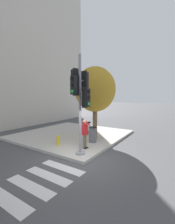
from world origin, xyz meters
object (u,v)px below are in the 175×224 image
(street_tree, at_px, (95,90))
(trash_bin, at_px, (93,135))
(traffic_signal_pole, at_px, (80,94))
(person_photographer, at_px, (85,131))
(fire_hydrant, at_px, (58,140))

(street_tree, height_order, trash_bin, street_tree)
(traffic_signal_pole, bearing_deg, trash_bin, 14.16)
(person_photographer, relative_size, trash_bin, 1.66)
(person_photographer, distance_m, trash_bin, 1.40)
(trash_bin, bearing_deg, person_photographer, -169.83)
(person_photographer, bearing_deg, street_tree, 15.41)
(trash_bin, bearing_deg, fire_hydrant, 139.88)
(fire_hydrant, height_order, trash_bin, trash_bin)
(traffic_signal_pole, distance_m, person_photographer, 2.36)
(traffic_signal_pole, xyz_separation_m, person_photographer, (0.91, 0.32, -2.15))
(fire_hydrant, bearing_deg, traffic_signal_pole, -101.52)
(traffic_signal_pole, relative_size, person_photographer, 3.05)
(traffic_signal_pole, relative_size, fire_hydrant, 8.12)
(fire_hydrant, bearing_deg, person_photographer, -74.02)
(fire_hydrant, xyz_separation_m, trash_bin, (1.77, -1.49, 0.20))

